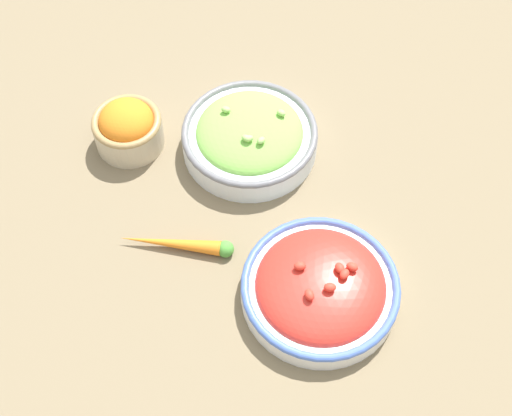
{
  "coord_description": "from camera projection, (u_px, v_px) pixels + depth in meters",
  "views": [
    {
      "loc": [
        0.51,
        -0.27,
        0.92
      ],
      "look_at": [
        0.0,
        0.0,
        0.03
      ],
      "focal_mm": 50.0,
      "sensor_mm": 36.0,
      "label": 1
    }
  ],
  "objects": [
    {
      "name": "ground_plane",
      "position": [
        256.0,
        219.0,
        1.09
      ],
      "size": [
        3.0,
        3.0,
        0.0
      ],
      "primitive_type": "plane",
      "color": "#75664C"
    },
    {
      "name": "bowl_carrots",
      "position": [
        128.0,
        127.0,
        1.13
      ],
      "size": [
        0.11,
        0.11,
        0.08
      ],
      "color": "beige",
      "rests_on": "ground_plane"
    },
    {
      "name": "bowl_cherry_tomatoes",
      "position": [
        320.0,
        288.0,
        1.0
      ],
      "size": [
        0.22,
        0.22,
        0.07
      ],
      "color": "white",
      "rests_on": "ground_plane"
    },
    {
      "name": "loose_carrot",
      "position": [
        179.0,
        244.0,
        1.05
      ],
      "size": [
        0.11,
        0.15,
        0.03
      ],
      "rotation": [
        0.0,
        0.0,
        4.11
      ],
      "color": "orange",
      "rests_on": "ground_plane"
    },
    {
      "name": "bowl_lettuce",
      "position": [
        250.0,
        136.0,
        1.13
      ],
      "size": [
        0.22,
        0.22,
        0.07
      ],
      "color": "silver",
      "rests_on": "ground_plane"
    }
  ]
}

